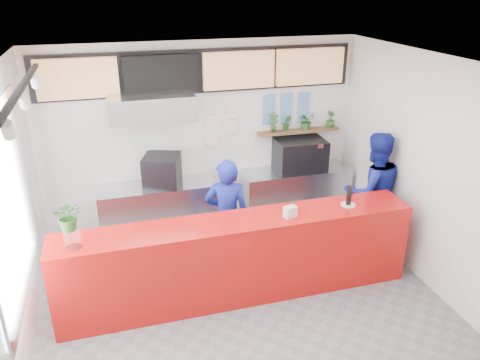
{
  "coord_description": "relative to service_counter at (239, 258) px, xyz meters",
  "views": [
    {
      "loc": [
        -1.39,
        -4.45,
        3.82
      ],
      "look_at": [
        0.1,
        0.7,
        1.5
      ],
      "focal_mm": 35.0,
      "sensor_mm": 36.0,
      "label": 1
    }
  ],
  "objects": [
    {
      "name": "floor",
      "position": [
        0.0,
        -0.4,
        -0.55
      ],
      "size": [
        5.0,
        5.0,
        0.0
      ],
      "primitive_type": "plane",
      "color": "slate",
      "rests_on": "ground"
    },
    {
      "name": "ceiling",
      "position": [
        0.0,
        -0.4,
        2.45
      ],
      "size": [
        5.0,
        5.0,
        0.0
      ],
      "primitive_type": "plane",
      "rotation": [
        3.14,
        0.0,
        0.0
      ],
      "color": "silver"
    },
    {
      "name": "wall_back",
      "position": [
        0.0,
        2.1,
        0.95
      ],
      "size": [
        5.0,
        0.0,
        5.0
      ],
      "primitive_type": "plane",
      "rotation": [
        1.57,
        0.0,
        0.0
      ],
      "color": "white",
      "rests_on": "ground"
    },
    {
      "name": "wall_left",
      "position": [
        -2.5,
        -0.4,
        0.95
      ],
      "size": [
        0.0,
        5.0,
        5.0
      ],
      "primitive_type": "plane",
      "rotation": [
        1.57,
        0.0,
        1.57
      ],
      "color": "white",
      "rests_on": "ground"
    },
    {
      "name": "wall_right",
      "position": [
        2.5,
        -0.4,
        0.95
      ],
      "size": [
        0.0,
        5.0,
        5.0
      ],
      "primitive_type": "plane",
      "rotation": [
        1.57,
        0.0,
        -1.57
      ],
      "color": "white",
      "rests_on": "ground"
    },
    {
      "name": "service_counter",
      "position": [
        0.0,
        0.0,
        0.0
      ],
      "size": [
        4.5,
        0.6,
        1.1
      ],
      "primitive_type": "cube",
      "color": "#B5100C",
      "rests_on": "ground"
    },
    {
      "name": "cream_band",
      "position": [
        0.0,
        2.09,
        2.05
      ],
      "size": [
        5.0,
        0.02,
        0.8
      ],
      "primitive_type": "cube",
      "color": "beige",
      "rests_on": "wall_back"
    },
    {
      "name": "prep_bench",
      "position": [
        -0.8,
        1.8,
        -0.1
      ],
      "size": [
        1.8,
        0.6,
        0.9
      ],
      "primitive_type": "cube",
      "color": "#B2B5BA",
      "rests_on": "ground"
    },
    {
      "name": "panini_oven",
      "position": [
        -0.7,
        1.8,
        0.58
      ],
      "size": [
        0.66,
        0.66,
        0.47
      ],
      "primitive_type": "cube",
      "rotation": [
        0.0,
        0.0,
        -0.32
      ],
      "color": "black",
      "rests_on": "prep_bench"
    },
    {
      "name": "extraction_hood",
      "position": [
        -0.8,
        1.75,
        1.6
      ],
      "size": [
        1.2,
        0.7,
        0.35
      ],
      "primitive_type": "cube",
      "color": "#B2B5BA",
      "rests_on": "ceiling"
    },
    {
      "name": "hood_lip",
      "position": [
        -0.8,
        1.75,
        1.4
      ],
      "size": [
        1.2,
        0.69,
        0.31
      ],
      "primitive_type": "cube",
      "rotation": [
        -0.35,
        0.0,
        0.0
      ],
      "color": "#B2B5BA",
      "rests_on": "ceiling"
    },
    {
      "name": "right_bench",
      "position": [
        1.5,
        1.8,
        -0.1
      ],
      "size": [
        1.8,
        0.6,
        0.9
      ],
      "primitive_type": "cube",
      "color": "#B2B5BA",
      "rests_on": "ground"
    },
    {
      "name": "espresso_machine",
      "position": [
        1.56,
        1.8,
        0.61
      ],
      "size": [
        0.82,
        0.6,
        0.51
      ],
      "primitive_type": "cube",
      "rotation": [
        0.0,
        0.0,
        -0.03
      ],
      "color": "black",
      "rests_on": "right_bench"
    },
    {
      "name": "espresso_tray",
      "position": [
        1.56,
        1.8,
        0.83
      ],
      "size": [
        0.77,
        0.63,
        0.06
      ],
      "primitive_type": "cube",
      "rotation": [
        0.0,
        0.0,
        -0.28
      ],
      "color": "#A1A4A8",
      "rests_on": "espresso_machine"
    },
    {
      "name": "herb_shelf",
      "position": [
        1.6,
        2.0,
        0.95
      ],
      "size": [
        1.4,
        0.18,
        0.04
      ],
      "primitive_type": "cube",
      "color": "brown",
      "rests_on": "wall_back"
    },
    {
      "name": "menu_board_far_left",
      "position": [
        -1.75,
        1.98,
        2.0
      ],
      "size": [
        1.1,
        0.1,
        0.55
      ],
      "primitive_type": "cube",
      "color": "tan",
      "rests_on": "wall_back"
    },
    {
      "name": "menu_board_mid_left",
      "position": [
        -0.59,
        1.98,
        2.0
      ],
      "size": [
        1.1,
        0.1,
        0.55
      ],
      "primitive_type": "cube",
      "color": "black",
      "rests_on": "wall_back"
    },
    {
      "name": "menu_board_mid_right",
      "position": [
        0.57,
        1.98,
        2.0
      ],
      "size": [
        1.1,
        0.1,
        0.55
      ],
      "primitive_type": "cube",
      "color": "tan",
      "rests_on": "wall_back"
    },
    {
      "name": "menu_board_far_right",
      "position": [
        1.73,
        1.98,
        2.0
      ],
      "size": [
        1.1,
        0.1,
        0.55
      ],
      "primitive_type": "cube",
      "color": "tan",
      "rests_on": "wall_back"
    },
    {
      "name": "soffit",
      "position": [
        0.0,
        2.06,
        2.0
      ],
      "size": [
        4.8,
        0.04,
        0.65
      ],
      "primitive_type": "cube",
      "color": "black",
      "rests_on": "wall_back"
    },
    {
      "name": "window_pane",
      "position": [
        -2.47,
        -0.1,
        1.15
      ],
      "size": [
        0.04,
        2.2,
        1.9
      ],
      "primitive_type": "cube",
      "color": "silver",
      "rests_on": "wall_left"
    },
    {
      "name": "window_frame",
      "position": [
        -2.45,
        -0.1,
        1.15
      ],
      "size": [
        0.03,
        2.3,
        2.0
      ],
      "primitive_type": "cube",
      "color": "#B2B5BA",
      "rests_on": "wall_left"
    },
    {
      "name": "track_rail",
      "position": [
        -2.1,
        -0.4,
        2.39
      ],
      "size": [
        0.05,
        2.4,
        0.04
      ],
      "primitive_type": "cube",
      "color": "black",
      "rests_on": "ceiling"
    },
    {
      "name": "dec_plate_a",
      "position": [
        0.15,
        2.07,
        1.2
      ],
      "size": [
        0.24,
        0.03,
        0.24
      ],
      "primitive_type": "cylinder",
      "rotation": [
        1.57,
        0.0,
        0.0
      ],
      "color": "silver",
      "rests_on": "wall_back"
    },
    {
      "name": "dec_plate_b",
      "position": [
        0.45,
        2.07,
        1.1
      ],
      "size": [
        0.24,
        0.03,
        0.24
      ],
      "primitive_type": "cylinder",
      "rotation": [
        1.57,
        0.0,
        0.0
      ],
      "color": "silver",
      "rests_on": "wall_back"
    },
    {
      "name": "dec_plate_c",
      "position": [
        0.15,
        2.07,
        0.9
      ],
      "size": [
        0.24,
        0.03,
        0.24
      ],
      "primitive_type": "cylinder",
      "rotation": [
        1.57,
        0.0,
        0.0
      ],
      "color": "silver",
      "rests_on": "wall_back"
    },
    {
      "name": "dec_plate_d",
      "position": [
        0.5,
        2.07,
        1.35
      ],
      "size": [
        0.24,
        0.03,
        0.24
      ],
      "primitive_type": "cylinder",
      "rotation": [
        1.57,
        0.0,
        0.0
      ],
      "color": "silver",
      "rests_on": "wall_back"
    },
    {
      "name": "photo_frame_a",
      "position": [
        1.1,
        2.08,
        1.45
      ],
      "size": [
        0.2,
        0.02,
        0.25
      ],
      "primitive_type": "cube",
      "color": "#598CBF",
      "rests_on": "wall_back"
    },
    {
      "name": "photo_frame_b",
      "position": [
        1.4,
        2.08,
        1.45
      ],
      "size": [
        0.2,
        0.02,
        0.25
      ],
      "primitive_type": "cube",
      "color": "#598CBF",
      "rests_on": "wall_back"
    },
    {
      "name": "photo_frame_c",
      "position": [
        1.7,
        2.08,
        1.45
      ],
      "size": [
        0.2,
        0.02,
        0.25
      ],
      "primitive_type": "cube",
      "color": "#598CBF",
      "rests_on": "wall_back"
    },
    {
      "name": "photo_frame_d",
      "position": [
        1.1,
        2.08,
        1.2
      ],
      "size": [
        0.2,
        0.02,
        0.25
      ],
      "primitive_type": "cube",
      "color": "#598CBF",
      "rests_on": "wall_back"
    },
    {
      "name": "photo_frame_e",
      "position": [
        1.4,
        2.08,
        1.2
      ],
      "size": [
        0.2,
        0.02,
        0.25
      ],
      "primitive_type": "cube",
      "color": "#598CBF",
      "rests_on": "wall_back"
    },
    {
      "name": "photo_frame_f",
      "position": [
        1.7,
        2.08,
        1.2
      ],
      "size": [
        0.2,
        0.02,
        0.25
      ],
      "primitive_type": "cube",
      "color": "#598CBF",
      "rests_on": "wall_back"
    },
    {
      "name": "staff_center",
      "position": [
        0.01,
        0.64,
        0.28
      ],
      "size": [
        0.7,
        0.56,
        1.66
      ],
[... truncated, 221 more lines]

